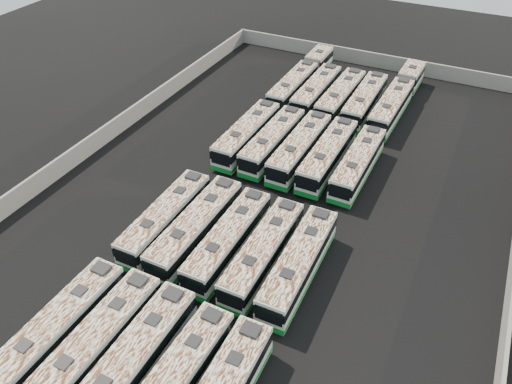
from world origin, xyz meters
The scene contains 21 objects.
ground centered at (0.00, 0.00, 0.00)m, with size 140.00×140.00×0.00m, color black.
perimeter_wall centered at (0.00, 0.00, 1.10)m, with size 45.20×73.20×2.20m.
bus_front_far_left centered at (-6.85, -22.40, 1.76)m, with size 2.69×12.22×3.44m.
bus_front_left centered at (-3.53, -22.18, 1.77)m, with size 2.66×12.32×3.47m.
bus_front_center centered at (-0.35, -22.22, 1.79)m, with size 2.64×12.41×3.50m.
bus_front_right centered at (3.01, -22.31, 1.72)m, with size 2.79×11.98×3.36m.
bus_midfront_far_left centered at (-6.88, -8.74, 1.72)m, with size 2.65×11.99×3.37m.
bus_midfront_left centered at (-3.65, -8.68, 1.79)m, with size 2.75×12.47×3.51m.
bus_midfront_center centered at (-0.33, -8.75, 1.73)m, with size 2.58×12.02×3.39m.
bus_midfront_right centered at (3.04, -8.77, 1.73)m, with size 2.60×12.02×3.39m.
bus_midfront_far_right centered at (6.26, -8.71, 1.76)m, with size 2.80×12.26×3.44m.
bus_midback_far_left centered at (-6.86, 7.56, 1.77)m, with size 2.66×12.31×3.47m.
bus_midback_left centered at (-3.62, 7.60, 1.75)m, with size 2.76×12.22×3.43m.
bus_midback_center centered at (-0.30, 7.51, 1.80)m, with size 2.74×12.50×3.52m.
bus_midback_right centered at (2.91, 7.58, 1.78)m, with size 2.67×12.38×3.49m.
bus_midback_far_right centered at (6.30, 7.58, 1.72)m, with size 2.62×11.96×3.37m.
bus_back_far_left centered at (-6.91, 24.36, 1.71)m, with size 2.57×18.52×3.36m.
bus_back_left centered at (-3.59, 21.23, 1.76)m, with size 2.64×12.24×3.45m.
bus_back_center centered at (-0.24, 21.13, 1.78)m, with size 2.87×12.43×3.49m.
bus_back_right centered at (2.91, 21.41, 1.77)m, with size 2.66×12.33×3.47m.
bus_back_far_right centered at (6.41, 24.54, 1.76)m, with size 3.06×19.06×3.45m.
Camera 1 is at (15.82, -36.02, 31.72)m, focal length 35.00 mm.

